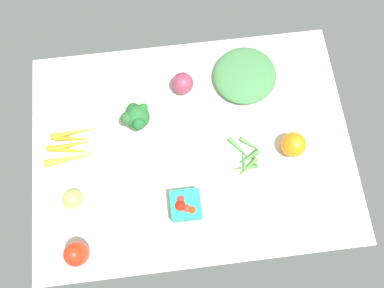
# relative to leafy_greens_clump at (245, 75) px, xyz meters

# --- Properties ---
(tablecloth) EXTENTS (1.04, 0.76, 0.02)m
(tablecloth) POSITION_rel_leafy_greens_clump_xyz_m (-0.21, -0.22, -0.03)
(tablecloth) COLOR beige
(tablecloth) RESTS_ON ground
(leafy_greens_clump) EXTENTS (0.30, 0.30, 0.05)m
(leafy_greens_clump) POSITION_rel_leafy_greens_clump_xyz_m (0.00, 0.00, 0.00)
(leafy_greens_clump) COLOR #3E7541
(leafy_greens_clump) RESTS_ON tablecloth
(broccoli_head) EXTENTS (0.09, 0.10, 0.11)m
(broccoli_head) POSITION_rel_leafy_greens_clump_xyz_m (-0.38, -0.12, 0.04)
(broccoli_head) COLOR #A1C886
(broccoli_head) RESTS_ON tablecloth
(okra_pile) EXTENTS (0.13, 0.14, 0.02)m
(okra_pile) POSITION_rel_leafy_greens_clump_xyz_m (-0.04, -0.28, -0.02)
(okra_pile) COLOR #478C40
(okra_pile) RESTS_ON tablecloth
(bell_pepper_orange) EXTENTS (0.09, 0.09, 0.08)m
(bell_pepper_orange) POSITION_rel_leafy_greens_clump_xyz_m (0.11, -0.27, 0.02)
(bell_pepper_orange) COLOR orange
(bell_pepper_orange) RESTS_ON tablecloth
(carrot_bunch) EXTENTS (0.18, 0.13, 0.03)m
(carrot_bunch) POSITION_rel_leafy_greens_clump_xyz_m (-0.59, -0.18, -0.01)
(carrot_bunch) COLOR orange
(carrot_bunch) RESTS_ON tablecloth
(berry_basket) EXTENTS (0.09, 0.09, 0.07)m
(berry_basket) POSITION_rel_leafy_greens_clump_xyz_m (-0.25, -0.42, 0.01)
(berry_basket) COLOR #21A382
(berry_basket) RESTS_ON tablecloth
(red_onion_near_basket) EXTENTS (0.07, 0.07, 0.07)m
(red_onion_near_basket) POSITION_rel_leafy_greens_clump_xyz_m (-0.21, -0.01, 0.01)
(red_onion_near_basket) COLOR #863349
(red_onion_near_basket) RESTS_ON tablecloth
(heirloom_tomato_green) EXTENTS (0.06, 0.06, 0.06)m
(heirloom_tomato_green) POSITION_rel_leafy_greens_clump_xyz_m (-0.59, -0.35, 0.01)
(heirloom_tomato_green) COLOR #99C053
(heirloom_tomato_green) RESTS_ON tablecloth
(bell_pepper_red) EXTENTS (0.07, 0.07, 0.10)m
(bell_pepper_red) POSITION_rel_leafy_greens_clump_xyz_m (-0.58, -0.52, 0.03)
(bell_pepper_red) COLOR red
(bell_pepper_red) RESTS_ON tablecloth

